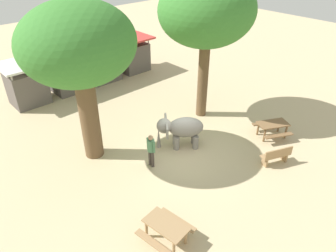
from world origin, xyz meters
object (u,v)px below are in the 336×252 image
Objects in this scene: picnic_table_near at (273,127)px; market_stall_white at (27,86)px; market_stall_green at (67,74)px; picnic_table_far at (166,228)px; market_stall_blue at (102,64)px; shade_tree_main at (79,47)px; person_handler at (151,148)px; market_stall_red at (132,55)px; wooden_bench at (276,155)px; elephant at (181,129)px; shade_tree_secondary at (207,12)px.

picnic_table_near is 0.80× the size of market_stall_white.
market_stall_green is (2.60, 0.00, 0.00)m from market_stall_white.
market_stall_blue is at bearing -31.62° from picnic_table_far.
shade_tree_main reaches higher than market_stall_blue.
picnic_table_far is at bearing -103.89° from market_stall_green.
person_handler is 0.64× the size of market_stall_red.
picnic_table_near is at bearing -90.98° from market_stall_red.
market_stall_green reaches higher than wooden_bench.
shade_tree_secondary is (3.05, 1.46, 4.65)m from elephant.
picnic_table_near is at bearing -57.49° from market_stall_white.
person_handler is at bearing -40.38° from picnic_table_far.
wooden_bench is 13.44m from market_stall_red.
shade_tree_main is at bearing 4.79° from elephant.
elephant is 10.07m from market_stall_white.
market_stall_blue and market_stall_red have the same top height.
market_stall_green is at bearing 82.35° from person_handler.
wooden_bench is (2.18, -3.86, -0.53)m from elephant.
shade_tree_secondary reaches higher than picnic_table_near.
shade_tree_secondary is 11.29m from market_stall_white.
market_stall_blue is (5.81, 13.00, 0.55)m from picnic_table_far.
shade_tree_main is at bearing 172.85° from shade_tree_secondary.
market_stall_red is at bearing 55.50° from person_handler.
shade_tree_secondary is at bearing -98.33° from market_stall_red.
picnic_table_far is (-4.20, -3.59, -0.42)m from elephant.
market_stall_white is at bearing 129.87° from shade_tree_secondary.
wooden_bench is (5.61, -6.13, -4.68)m from shade_tree_main.
market_stall_green is at bearing -21.41° from picnic_table_far.
wooden_bench is 0.86× the size of picnic_table_far.
picnic_table_near is at bearing -76.42° from shade_tree_secondary.
elephant is at bearing -69.10° from market_stall_white.
market_stall_white is at bearing 180.00° from market_stall_blue.
market_stall_red is (1.16, 7.95, -4.51)m from shade_tree_secondary.
market_stall_white is 1.00× the size of market_stall_blue.
person_handler is 5.08m from shade_tree_main.
market_stall_green reaches higher than picnic_table_near.
market_stall_red is at bearing -75.87° from elephant.
elephant is at bearing -154.45° from shade_tree_secondary.
elephant is 1.28× the size of picnic_table_far.
picnic_table_near and picnic_table_far have the same top height.
market_stall_green is at bearing 116.93° from shade_tree_secondary.
picnic_table_near is 8.28m from picnic_table_far.
person_handler is 1.12× the size of wooden_bench.
shade_tree_main is 2.76× the size of market_stall_green.
person_handler is at bearing -122.94° from market_stall_red.
market_stall_white is at bearing 180.00° from market_stall_green.
shade_tree_secondary is at bearing 103.34° from wooden_bench.
picnic_table_far is 15.49m from market_stall_red.
person_handler is 0.96× the size of picnic_table_far.
market_stall_green is at bearing -45.74° from elephant.
picnic_table_near is (7.44, -4.78, -4.56)m from shade_tree_main.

